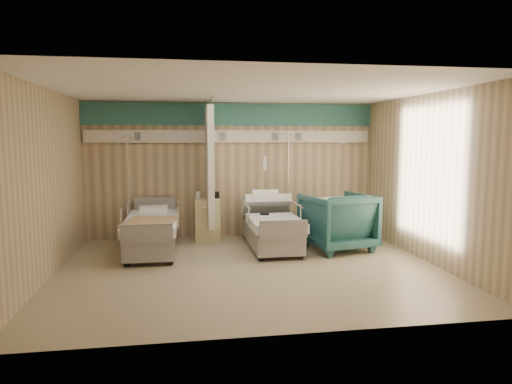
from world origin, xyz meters
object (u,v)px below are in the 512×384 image
at_px(iv_stand_right, 288,217).
at_px(visitor_armchair, 337,221).
at_px(bed_right, 271,232).
at_px(bedside_cabinet, 207,219).
at_px(bed_left, 152,235).
at_px(iv_stand_left, 130,221).

bearing_deg(iv_stand_right, visitor_armchair, -57.85).
height_order(bed_right, bedside_cabinet, bedside_cabinet).
bearing_deg(iv_stand_right, bedside_cabinet, 176.23).
bearing_deg(visitor_armchair, bed_left, -17.85).
height_order(bed_left, iv_stand_right, iv_stand_right).
bearing_deg(iv_stand_left, iv_stand_right, -1.58).
bearing_deg(bed_left, iv_stand_left, 118.64).
bearing_deg(bed_left, iv_stand_right, 16.33).
xyz_separation_m(bed_right, visitor_armchair, (1.19, -0.31, 0.21)).
distance_m(bed_right, visitor_armchair, 1.25).
distance_m(iv_stand_right, iv_stand_left, 3.18).
xyz_separation_m(bed_left, bedside_cabinet, (1.05, 0.90, 0.11)).
distance_m(bedside_cabinet, iv_stand_right, 1.65).
bearing_deg(iv_stand_left, bed_left, -61.36).
relative_size(visitor_armchair, iv_stand_right, 0.53).
xyz_separation_m(bed_right, bedside_cabinet, (-1.15, 0.90, 0.11)).
bearing_deg(bed_right, bedside_cabinet, 141.95).
relative_size(bedside_cabinet, visitor_armchair, 0.73).
distance_m(bed_left, iv_stand_left, 1.01).
xyz_separation_m(bedside_cabinet, iv_stand_right, (1.65, -0.11, 0.03)).
bearing_deg(bedside_cabinet, bed_right, -38.05).
distance_m(visitor_armchair, iv_stand_right, 1.30).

